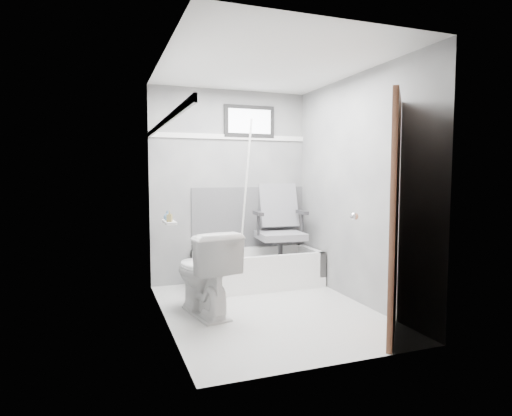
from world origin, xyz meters
name	(u,v)px	position (x,y,z in m)	size (l,w,h in m)	color
floor	(268,310)	(0.00, 0.00, 0.00)	(2.60, 2.60, 0.00)	silver
ceiling	(269,65)	(0.00, 0.00, 2.40)	(2.60, 2.60, 0.00)	silver
wall_back	(230,187)	(0.00, 1.30, 1.20)	(2.00, 0.02, 2.40)	slate
wall_front	(337,197)	(0.00, -1.30, 1.20)	(2.00, 0.02, 2.40)	slate
wall_left	(165,192)	(-1.00, 0.00, 1.20)	(0.02, 2.60, 2.40)	slate
wall_right	(356,189)	(1.00, 0.00, 1.20)	(0.02, 2.60, 2.40)	slate
bathtub	(257,268)	(0.23, 0.93, 0.21)	(1.50, 0.70, 0.42)	white
office_chair	(280,229)	(0.54, 0.96, 0.68)	(0.65, 0.65, 1.12)	slate
toilet	(204,273)	(-0.62, 0.11, 0.41)	(0.46, 0.83, 0.81)	white
door	(446,220)	(0.98, -1.28, 1.00)	(0.78, 0.78, 2.00)	brown
window	(249,121)	(0.25, 1.29, 2.02)	(0.66, 0.04, 0.40)	black
backerboard	(249,217)	(0.25, 1.29, 0.80)	(1.50, 0.02, 0.78)	#4C4C4F
trim_back	(230,137)	(0.00, 1.29, 1.82)	(2.00, 0.02, 0.06)	white
trim_left	(165,122)	(-0.99, 0.00, 1.82)	(0.02, 2.60, 0.06)	white
pole	(245,199)	(0.11, 1.06, 1.05)	(0.02, 0.02, 1.95)	white
shelf	(169,222)	(-0.93, 0.21, 0.90)	(0.10, 0.32, 0.03)	silver
soap_bottle_a	(170,216)	(-0.94, 0.13, 0.97)	(0.05, 0.05, 0.10)	olive
soap_bottle_b	(167,215)	(-0.94, 0.27, 0.96)	(0.07, 0.07, 0.09)	slate
faucet	(216,239)	(-0.20, 1.27, 0.55)	(0.26, 0.10, 0.16)	silver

